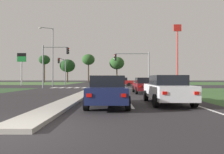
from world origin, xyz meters
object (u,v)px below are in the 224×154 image
Objects in this scene: car_maroon_fourth at (144,85)px; traffic_signal_near_left at (52,59)px; treeline_third at (88,60)px; street_lamp_second at (52,54)px; treeline_second at (68,66)px; car_white_near at (167,89)px; pedestrian_at_median at (102,79)px; treeline_near at (44,60)px; fastfood_pole_sign at (177,42)px; fuel_price_totem at (22,62)px; car_red_third at (121,82)px; traffic_signal_near_right at (135,63)px; treeline_fourth at (117,63)px; car_navy_second at (108,91)px; traffic_signal_far_left at (63,66)px.

car_maroon_fourth is 15.52m from traffic_signal_near_left.
street_lamp_second is at bearing -93.81° from treeline_third.
car_white_near is at bearing -71.74° from treeline_second.
pedestrian_at_median is (6.16, 17.87, -2.98)m from traffic_signal_near_left.
treeline_near reaches higher than traffic_signal_near_left.
fuel_price_totem is at bearing -169.18° from fastfood_pole_sign.
fuel_price_totem is at bearing 129.41° from traffic_signal_near_left.
traffic_signal_near_left is 0.65× the size of treeline_near.
car_white_near is at bearing -53.52° from fuel_price_totem.
traffic_signal_near_left is 0.64× the size of treeline_third.
fastfood_pole_sign reaches higher than fuel_price_totem.
car_white_near is at bearing -64.70° from treeline_near.
car_maroon_fourth is 0.45× the size of treeline_third.
car_maroon_fourth is 0.46× the size of treeline_near.
street_lamp_second is at bearing 99.76° from car_red_third.
car_maroon_fourth is at bearing -44.92° from fuel_price_totem.
traffic_signal_near_left is at bearing 129.13° from car_red_third.
car_white_near is 17.61m from traffic_signal_near_right.
pedestrian_at_median is at bearing -59.56° from treeline_second.
street_lamp_second is 1.15× the size of treeline_fourth.
car_navy_second is 61.84m from treeline_second.
treeline_near is at bearing -169.44° from treeline_second.
fastfood_pole_sign is (12.30, 36.46, 9.41)m from car_white_near.
car_red_third is at bearing 9.76° from street_lamp_second.
traffic_signal_near_right is 3.06× the size of pedestrian_at_median.
treeline_second is at bearing 108.26° from car_white_near.
pedestrian_at_median is (-2.46, 36.32, 0.39)m from car_navy_second.
car_white_near is 31.56m from traffic_signal_far_left.
car_red_third is 17.85m from car_maroon_fourth.
treeline_fourth is (9.75, 1.48, -1.07)m from treeline_third.
fuel_price_totem is at bearing 150.65° from traffic_signal_near_right.
fuel_price_totem is 0.70× the size of treeline_near.
treeline_near reaches higher than treeline_fourth.
traffic_signal_near_left is 41.74m from treeline_fourth.
fuel_price_totem is at bearing 78.30° from car_red_third.
fastfood_pole_sign is at bearing -19.76° from pedestrian_at_median.
traffic_signal_near_left is at bearing -50.59° from fuel_price_totem.
treeline_third is (-10.00, 30.71, 6.98)m from car_red_third.
car_maroon_fourth is at bearing -87.85° from treeline_fourth.
treeline_third is (-8.45, 57.43, 7.00)m from car_navy_second.
fastfood_pole_sign is 31.24m from treeline_third.
traffic_signal_near_right is 0.55× the size of treeline_near.
traffic_signal_near_right is (0.14, 17.38, 2.83)m from car_white_near.
car_maroon_fourth is 0.84× the size of traffic_signal_near_right.
traffic_signal_far_left is 11.24m from traffic_signal_near_left.
car_maroon_fourth is 0.49× the size of treeline_fourth.
fuel_price_totem is 0.75× the size of treeline_fourth.
treeline_second is at bearing 98.88° from street_lamp_second.
car_maroon_fourth is 21.47m from street_lamp_second.
treeline_near is at bearing 124.35° from traffic_signal_near_right.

